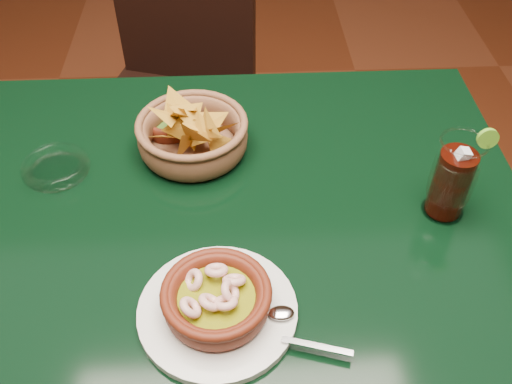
{
  "coord_description": "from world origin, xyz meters",
  "views": [
    {
      "loc": [
        0.11,
        -0.65,
        1.44
      ],
      "look_at": [
        0.14,
        -0.02,
        0.81
      ],
      "focal_mm": 40.0,
      "sensor_mm": 36.0,
      "label": 1
    }
  ],
  "objects_px": {
    "dining_chair": "(175,91)",
    "cola_drink": "(453,178)",
    "chip_basket": "(193,135)",
    "shrimp_plate": "(217,302)",
    "dining_table": "(177,250)"
  },
  "relations": [
    {
      "from": "dining_table",
      "to": "shrimp_plate",
      "type": "height_order",
      "value": "shrimp_plate"
    },
    {
      "from": "dining_table",
      "to": "cola_drink",
      "type": "distance_m",
      "value": 0.48
    },
    {
      "from": "dining_chair",
      "to": "cola_drink",
      "type": "distance_m",
      "value": 0.94
    },
    {
      "from": "shrimp_plate",
      "to": "cola_drink",
      "type": "bearing_deg",
      "value": 26.09
    },
    {
      "from": "dining_table",
      "to": "chip_basket",
      "type": "distance_m",
      "value": 0.21
    },
    {
      "from": "dining_chair",
      "to": "chip_basket",
      "type": "relative_size",
      "value": 3.92
    },
    {
      "from": "cola_drink",
      "to": "shrimp_plate",
      "type": "bearing_deg",
      "value": -153.91
    },
    {
      "from": "dining_table",
      "to": "cola_drink",
      "type": "height_order",
      "value": "cola_drink"
    },
    {
      "from": "dining_table",
      "to": "cola_drink",
      "type": "xyz_separation_m",
      "value": [
        0.45,
        -0.02,
        0.17
      ]
    },
    {
      "from": "dining_chair",
      "to": "cola_drink",
      "type": "xyz_separation_m",
      "value": [
        0.5,
        -0.72,
        0.32
      ]
    },
    {
      "from": "cola_drink",
      "to": "chip_basket",
      "type": "bearing_deg",
      "value": 157.59
    },
    {
      "from": "dining_chair",
      "to": "chip_basket",
      "type": "bearing_deg",
      "value": -80.87
    },
    {
      "from": "dining_chair",
      "to": "shrimp_plate",
      "type": "xyz_separation_m",
      "value": [
        0.13,
        -0.9,
        0.28
      ]
    },
    {
      "from": "shrimp_plate",
      "to": "chip_basket",
      "type": "xyz_separation_m",
      "value": [
        -0.04,
        0.35,
        0.01
      ]
    },
    {
      "from": "dining_chair",
      "to": "cola_drink",
      "type": "height_order",
      "value": "cola_drink"
    }
  ]
}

